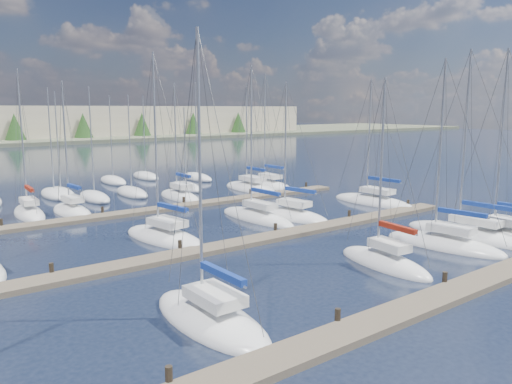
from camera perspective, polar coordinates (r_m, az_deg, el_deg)
ground at (r=74.12m, az=-21.96°, el=1.65°), size 400.00×400.00×0.00m
dock_near at (r=24.73m, az=17.40°, el=-12.56°), size 44.00×1.93×1.10m
dock_mid at (r=34.26m, az=-2.04°, el=-5.91°), size 44.00×1.93×1.10m
dock_far at (r=46.13m, az=-12.07°, el=-2.08°), size 44.00×1.93×1.10m
sailboat_g at (r=40.08m, az=26.42°, el=-4.59°), size 3.24×8.59×14.12m
sailboat_o at (r=47.53m, az=-20.29°, el=-2.07°), size 2.86×6.64×12.43m
sailboat_f at (r=39.61m, az=23.20°, el=-4.53°), size 3.12×10.12×14.12m
sailboat_n at (r=47.99m, az=-24.49°, el=-2.23°), size 2.55×7.41×13.36m
sailboat_q at (r=57.58m, az=-0.64°, el=0.44°), size 3.33×8.99×12.83m
sailboat_l at (r=42.94m, az=3.99°, el=-2.72°), size 3.91×8.33×12.24m
sailboat_e at (r=36.30m, az=20.73°, el=-5.60°), size 3.79×8.61×13.26m
sailboat_p at (r=52.69m, az=-8.71°, el=-0.50°), size 2.60×7.36×12.58m
sailboat_r at (r=59.74m, az=1.41°, el=0.79°), size 2.64×8.64×14.04m
sailboat_j at (r=36.33m, az=-10.42°, el=-5.12°), size 4.24×8.62×13.84m
sailboat_d at (r=30.98m, az=14.47°, el=-7.83°), size 2.94×7.21×11.76m
sailboat_m at (r=50.58m, az=13.25°, el=-1.09°), size 3.37×9.43×12.83m
sailboat_k at (r=42.18m, az=0.10°, el=-2.90°), size 2.75×9.00×13.52m
sailboat_c at (r=22.60m, az=-5.24°, el=-14.24°), size 3.00×7.97×13.30m
distant_boats at (r=57.43m, az=-21.87°, el=-0.15°), size 36.93×20.75×13.30m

